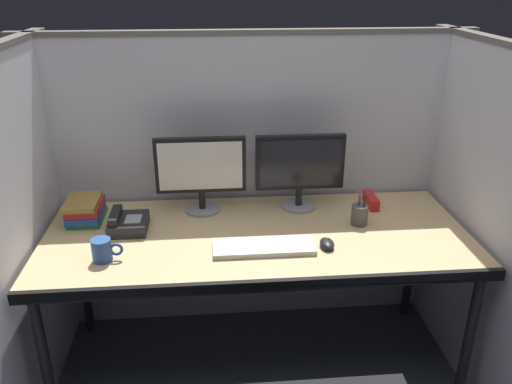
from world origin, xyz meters
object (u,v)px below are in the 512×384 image
at_px(red_stapler, 371,201).
at_px(coffee_mug, 103,250).
at_px(computer_mouse, 327,244).
at_px(monitor_right, 300,167).
at_px(keyboard_main, 264,247).
at_px(monitor_left, 201,170).
at_px(pen_cup, 359,215).
at_px(desk, 257,244).
at_px(desk_phone, 127,223).
at_px(book_stack, 85,210).

bearing_deg(red_stapler, coffee_mug, -161.28).
relative_size(computer_mouse, coffee_mug, 0.76).
xyz_separation_m(computer_mouse, red_stapler, (0.31, 0.39, 0.01)).
height_order(monitor_right, keyboard_main, monitor_right).
height_order(monitor_left, red_stapler, monitor_left).
height_order(coffee_mug, pen_cup, pen_cup).
relative_size(monitor_right, keyboard_main, 1.00).
bearing_deg(pen_cup, computer_mouse, -134.14).
xyz_separation_m(monitor_right, red_stapler, (0.36, -0.01, -0.19)).
bearing_deg(pen_cup, desk, -172.89).
height_order(desk, desk_phone, desk_phone).
height_order(red_stapler, pen_cup, pen_cup).
bearing_deg(computer_mouse, keyboard_main, 178.90).
bearing_deg(computer_mouse, desk_phone, 164.70).
height_order(monitor_left, desk_phone, monitor_left).
bearing_deg(desk, monitor_left, 132.31).
height_order(computer_mouse, book_stack, book_stack).
xyz_separation_m(keyboard_main, red_stapler, (0.58, 0.39, 0.02)).
relative_size(keyboard_main, desk_phone, 2.26).
relative_size(red_stapler, book_stack, 0.67).
bearing_deg(desk, red_stapler, 23.06).
distance_m(monitor_left, coffee_mug, 0.61).
bearing_deg(pen_cup, coffee_mug, -168.61).
xyz_separation_m(desk, desk_phone, (-0.58, 0.10, 0.08)).
height_order(keyboard_main, pen_cup, pen_cup).
distance_m(monitor_left, book_stack, 0.57).
distance_m(desk, red_stapler, 0.65).
bearing_deg(keyboard_main, monitor_right, 61.88).
height_order(monitor_left, computer_mouse, monitor_left).
height_order(coffee_mug, desk_phone, coffee_mug).
bearing_deg(coffee_mug, pen_cup, 11.39).
xyz_separation_m(red_stapler, coffee_mug, (-1.24, -0.42, 0.02)).
relative_size(computer_mouse, pen_cup, 0.58).
xyz_separation_m(monitor_left, book_stack, (-0.54, -0.06, -0.16)).
xyz_separation_m(desk, book_stack, (-0.79, 0.21, 0.10)).
xyz_separation_m(book_stack, desk_phone, (0.21, -0.11, -0.02)).
bearing_deg(pen_cup, keyboard_main, -157.24).
distance_m(monitor_right, pen_cup, 0.36).
bearing_deg(red_stapler, keyboard_main, -146.15).
distance_m(monitor_right, desk_phone, 0.85).
distance_m(coffee_mug, book_stack, 0.41).
bearing_deg(desk_phone, red_stapler, 7.50).
relative_size(desk, monitor_right, 4.42).
distance_m(monitor_right, computer_mouse, 0.46).
bearing_deg(computer_mouse, monitor_right, 97.71).
bearing_deg(red_stapler, pen_cup, -120.51).
distance_m(monitor_left, computer_mouse, 0.70).
xyz_separation_m(pen_cup, desk_phone, (-1.06, 0.04, -0.02)).
height_order(desk, coffee_mug, coffee_mug).
relative_size(desk, desk_phone, 10.00).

